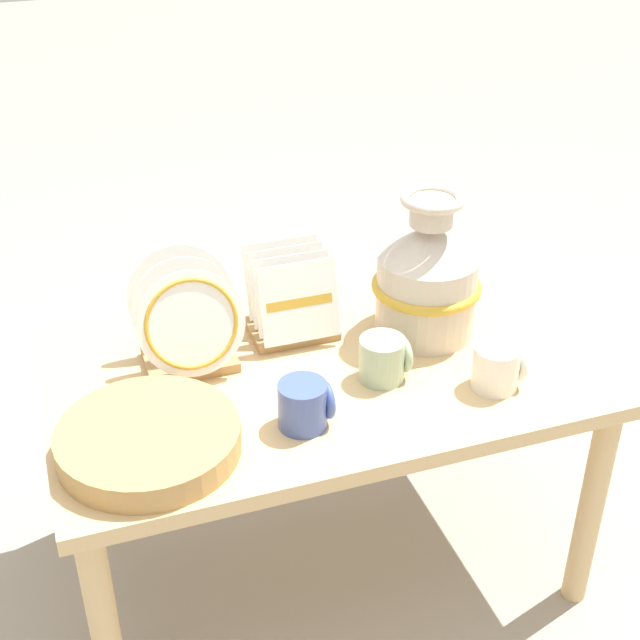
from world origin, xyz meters
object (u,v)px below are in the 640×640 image
(mug_cobalt_glaze, at_px, (305,404))
(ceramic_vase, at_px, (427,276))
(dish_rack_round_plates, at_px, (188,327))
(wicker_charger_stack, at_px, (149,440))
(mug_sage_glaze, at_px, (384,359))
(mug_cream_glaze, at_px, (498,367))
(dish_rack_square_plates, at_px, (291,305))

(mug_cobalt_glaze, bearing_deg, ceramic_vase, 33.50)
(ceramic_vase, height_order, dish_rack_round_plates, ceramic_vase)
(dish_rack_round_plates, xyz_separation_m, wicker_charger_stack, (-0.13, -0.25, -0.07))
(ceramic_vase, xyz_separation_m, dish_rack_round_plates, (-0.53, 0.03, -0.04))
(dish_rack_round_plates, distance_m, mug_sage_glaze, 0.42)
(mug_cream_glaze, bearing_deg, wicker_charger_stack, 178.05)
(dish_rack_round_plates, height_order, mug_cream_glaze, dish_rack_round_plates)
(dish_rack_square_plates, relative_size, mug_cream_glaze, 1.86)
(ceramic_vase, xyz_separation_m, mug_cream_glaze, (0.05, -0.25, -0.09))
(ceramic_vase, relative_size, dish_rack_round_plates, 1.38)
(dish_rack_round_plates, relative_size, wicker_charger_stack, 0.71)
(mug_cobalt_glaze, height_order, mug_sage_glaze, same)
(mug_cream_glaze, xyz_separation_m, mug_cobalt_glaze, (-0.41, 0.01, 0.00))
(dish_rack_round_plates, bearing_deg, dish_rack_square_plates, 13.92)
(mug_cream_glaze, bearing_deg, mug_sage_glaze, 153.59)
(wicker_charger_stack, distance_m, mug_sage_glaze, 0.51)
(dish_rack_round_plates, bearing_deg, mug_cobalt_glaze, -58.29)
(ceramic_vase, relative_size, wicker_charger_stack, 0.97)
(dish_rack_square_plates, bearing_deg, mug_cream_glaze, -45.19)
(mug_sage_glaze, bearing_deg, dish_rack_square_plates, 118.54)
(dish_rack_square_plates, xyz_separation_m, wicker_charger_stack, (-0.38, -0.32, -0.04))
(dish_rack_round_plates, xyz_separation_m, mug_sage_glaze, (0.37, -0.18, -0.05))
(wicker_charger_stack, distance_m, mug_cream_glaze, 0.72)
(dish_rack_round_plates, bearing_deg, wicker_charger_stack, -117.51)
(wicker_charger_stack, relative_size, mug_cobalt_glaze, 3.27)
(wicker_charger_stack, bearing_deg, mug_sage_glaze, 8.95)
(mug_cream_glaze, height_order, mug_sage_glaze, same)
(dish_rack_round_plates, bearing_deg, ceramic_vase, -3.46)
(ceramic_vase, distance_m, mug_cobalt_glaze, 0.44)
(wicker_charger_stack, height_order, mug_cobalt_glaze, mug_cobalt_glaze)
(dish_rack_round_plates, relative_size, dish_rack_square_plates, 1.24)
(mug_cobalt_glaze, bearing_deg, wicker_charger_stack, 176.71)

